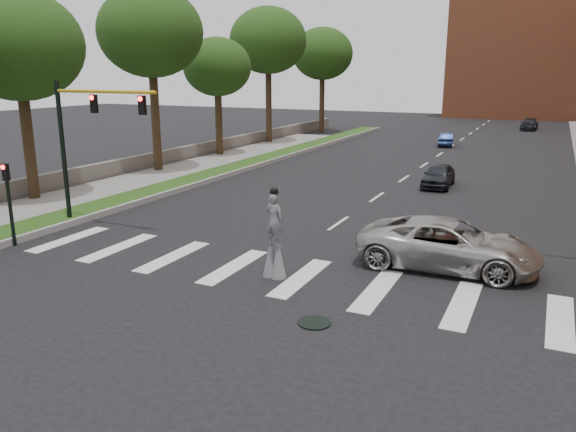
# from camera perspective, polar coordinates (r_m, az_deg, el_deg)

# --- Properties ---
(ground_plane) EXTENTS (160.00, 160.00, 0.00)m
(ground_plane) POSITION_cam_1_polar(r_m,az_deg,el_deg) (18.26, -3.64, -6.69)
(ground_plane) COLOR black
(ground_plane) RESTS_ON ground
(grass_median) EXTENTS (2.00, 60.00, 0.25)m
(grass_median) POSITION_cam_1_polar(r_m,az_deg,el_deg) (40.62, -4.29, 5.24)
(grass_median) COLOR #1F4213
(grass_median) RESTS_ON ground
(median_curb) EXTENTS (0.20, 60.00, 0.28)m
(median_curb) POSITION_cam_1_polar(r_m,az_deg,el_deg) (40.12, -2.98, 5.17)
(median_curb) COLOR gray
(median_curb) RESTS_ON ground
(sidewalk_left) EXTENTS (4.00, 60.00, 0.18)m
(sidewalk_left) POSITION_cam_1_polar(r_m,az_deg,el_deg) (34.36, -16.95, 2.91)
(sidewalk_left) COLOR slate
(sidewalk_left) RESTS_ON ground
(stone_wall) EXTENTS (0.50, 56.00, 1.10)m
(stone_wall) POSITION_cam_1_polar(r_m,az_deg,el_deg) (45.12, -9.18, 6.56)
(stone_wall) COLOR #5D574F
(stone_wall) RESTS_ON ground
(manhole) EXTENTS (0.90, 0.90, 0.04)m
(manhole) POSITION_cam_1_polar(r_m,az_deg,el_deg) (15.39, 2.69, -10.77)
(manhole) COLOR black
(manhole) RESTS_ON ground
(building_backdrop) EXTENTS (26.00, 14.00, 18.00)m
(building_backdrop) POSITION_cam_1_polar(r_m,az_deg,el_deg) (92.95, 24.67, 14.65)
(building_backdrop) COLOR #BD613B
(building_backdrop) RESTS_ON ground
(traffic_signal) EXTENTS (5.30, 0.23, 6.20)m
(traffic_signal) POSITION_cam_1_polar(r_m,az_deg,el_deg) (25.54, -20.18, 8.11)
(traffic_signal) COLOR black
(traffic_signal) RESTS_ON ground
(secondary_signal) EXTENTS (0.25, 0.21, 3.23)m
(secondary_signal) POSITION_cam_1_polar(r_m,az_deg,el_deg) (23.95, -26.50, 1.76)
(secondary_signal) COLOR black
(secondary_signal) RESTS_ON ground
(stilt_performer) EXTENTS (0.84, 0.57, 3.02)m
(stilt_performer) POSITION_cam_1_polar(r_m,az_deg,el_deg) (18.29, -1.39, -2.62)
(stilt_performer) COLOR black
(stilt_performer) RESTS_ON ground
(suv_crossing) EXTENTS (6.12, 2.91, 1.69)m
(suv_crossing) POSITION_cam_1_polar(r_m,az_deg,el_deg) (19.99, 15.99, -2.79)
(suv_crossing) COLOR #AAA8A1
(suv_crossing) RESTS_ON ground
(car_near) EXTENTS (1.71, 4.01, 1.35)m
(car_near) POSITION_cam_1_polar(r_m,az_deg,el_deg) (34.23, 15.04, 4.01)
(car_near) COLOR black
(car_near) RESTS_ON ground
(car_mid) EXTENTS (1.76, 3.71, 1.17)m
(car_mid) POSITION_cam_1_polar(r_m,az_deg,el_deg) (53.77, 15.75, 7.49)
(car_mid) COLOR navy
(car_mid) RESTS_ON ground
(car_far) EXTENTS (1.93, 4.40, 1.26)m
(car_far) POSITION_cam_1_polar(r_m,az_deg,el_deg) (72.03, 23.31, 8.52)
(car_far) COLOR black
(car_far) RESTS_ON ground
(tree_1) EXTENTS (6.40, 6.40, 10.57)m
(tree_1) POSITION_cam_1_polar(r_m,az_deg,el_deg) (31.72, -25.79, 15.29)
(tree_1) COLOR black
(tree_1) RESTS_ON ground
(tree_2) EXTENTS (6.71, 6.71, 11.89)m
(tree_2) POSITION_cam_1_polar(r_m,az_deg,el_deg) (38.61, -13.79, 17.62)
(tree_2) COLOR black
(tree_2) RESTS_ON ground
(tree_3) EXTENTS (5.30, 5.30, 9.22)m
(tree_3) POSITION_cam_1_polar(r_m,az_deg,el_deg) (45.34, -7.21, 14.73)
(tree_3) COLOR black
(tree_3) RESTS_ON ground
(tree_4) EXTENTS (7.02, 7.02, 12.35)m
(tree_4) POSITION_cam_1_polar(r_m,az_deg,el_deg) (53.36, -2.03, 17.36)
(tree_4) COLOR black
(tree_4) RESTS_ON ground
(tree_5) EXTENTS (6.56, 6.56, 11.30)m
(tree_5) POSITION_cam_1_polar(r_m,az_deg,el_deg) (63.24, 3.53, 16.10)
(tree_5) COLOR black
(tree_5) RESTS_ON ground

